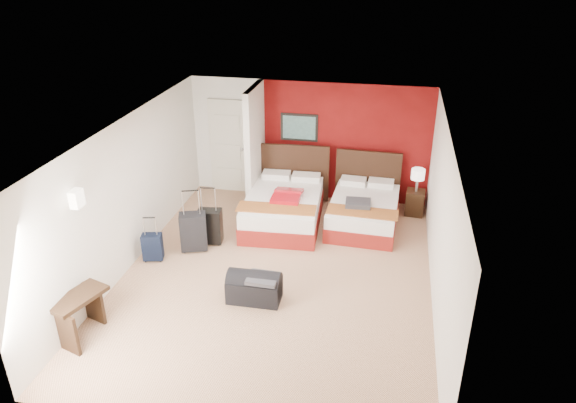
% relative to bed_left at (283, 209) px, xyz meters
% --- Properties ---
extents(ground, '(6.50, 6.50, 0.00)m').
position_rel_bed_left_xyz_m(ground, '(0.27, -1.87, -0.30)').
color(ground, tan).
rests_on(ground, ground).
extents(room_walls, '(5.02, 6.52, 2.50)m').
position_rel_bed_left_xyz_m(room_walls, '(-1.14, -0.45, 0.95)').
color(room_walls, white).
rests_on(room_walls, ground).
extents(red_accent_panel, '(3.50, 0.04, 2.50)m').
position_rel_bed_left_xyz_m(red_accent_panel, '(1.02, 1.36, 0.95)').
color(red_accent_panel, maroon).
rests_on(red_accent_panel, ground).
extents(partition_wall, '(0.12, 1.20, 2.50)m').
position_rel_bed_left_xyz_m(partition_wall, '(-0.73, 0.74, 0.95)').
color(partition_wall, silver).
rests_on(partition_wall, ground).
extents(entry_door, '(0.82, 0.06, 2.05)m').
position_rel_bed_left_xyz_m(entry_door, '(-1.48, 1.33, 0.72)').
color(entry_door, silver).
rests_on(entry_door, ground).
extents(bed_left, '(1.53, 2.10, 0.61)m').
position_rel_bed_left_xyz_m(bed_left, '(0.00, 0.00, 0.00)').
color(bed_left, white).
rests_on(bed_left, ground).
extents(bed_right, '(1.35, 1.86, 0.54)m').
position_rel_bed_left_xyz_m(bed_right, '(1.54, 0.22, -0.03)').
color(bed_right, white).
rests_on(bed_right, ground).
extents(red_suitcase_open, '(0.54, 0.74, 0.09)m').
position_rel_bed_left_xyz_m(red_suitcase_open, '(0.10, -0.10, 0.35)').
color(red_suitcase_open, '#B70F1A').
rests_on(red_suitcase_open, bed_left).
extents(jacket_bundle, '(0.48, 0.39, 0.11)m').
position_rel_bed_left_xyz_m(jacket_bundle, '(1.44, -0.08, 0.29)').
color(jacket_bundle, '#3C3C42').
rests_on(jacket_bundle, bed_right).
extents(nightstand, '(0.39, 0.39, 0.50)m').
position_rel_bed_left_xyz_m(nightstand, '(2.53, 0.91, -0.05)').
color(nightstand, black).
rests_on(nightstand, ground).
extents(table_lamp, '(0.27, 0.27, 0.47)m').
position_rel_bed_left_xyz_m(table_lamp, '(2.53, 0.91, 0.44)').
color(table_lamp, silver).
rests_on(table_lamp, nightstand).
extents(suitcase_black, '(0.45, 0.32, 0.64)m').
position_rel_bed_left_xyz_m(suitcase_black, '(-1.14, -1.02, 0.02)').
color(suitcase_black, black).
rests_on(suitcase_black, ground).
extents(suitcase_charcoal, '(0.53, 0.42, 0.68)m').
position_rel_bed_left_xyz_m(suitcase_charcoal, '(-1.35, -1.31, 0.04)').
color(suitcase_charcoal, black).
rests_on(suitcase_charcoal, ground).
extents(suitcase_navy, '(0.37, 0.28, 0.47)m').
position_rel_bed_left_xyz_m(suitcase_navy, '(-1.93, -1.78, -0.07)').
color(suitcase_navy, black).
rests_on(suitcase_navy, ground).
extents(duffel_bag, '(0.82, 0.44, 0.41)m').
position_rel_bed_left_xyz_m(duffel_bag, '(0.08, -2.56, -0.10)').
color(duffel_bag, black).
rests_on(duffel_bag, ground).
extents(jacket_draped, '(0.47, 0.40, 0.06)m').
position_rel_bed_left_xyz_m(jacket_draped, '(0.23, -2.61, 0.14)').
color(jacket_draped, '#3C3B40').
rests_on(jacket_draped, duffel_bag).
extents(desk, '(0.63, 0.88, 0.66)m').
position_rel_bed_left_xyz_m(desk, '(-2.05, -3.84, 0.03)').
color(desk, black).
rests_on(desk, ground).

